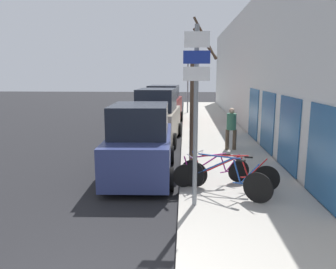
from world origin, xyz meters
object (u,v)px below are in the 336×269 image
Objects in this scene: parked_car_1 at (157,118)px; bicycle_1 at (230,174)px; bicycle_0 at (223,178)px; parked_car_2 at (164,107)px; traffic_light at (188,73)px; pedestrian_near at (231,126)px; street_tree at (194,102)px; bicycle_2 at (212,171)px; parked_car_0 at (141,144)px; signpost at (196,107)px.

bicycle_1 is at bearing -66.41° from parked_car_1.
bicycle_0 is 12.23m from parked_car_2.
pedestrian_near is at bearing -82.47° from traffic_light.
street_tree reaches higher than parked_car_1.
bicycle_2 is at bearing -88.10° from traffic_light.
parked_car_1 reaches higher than bicycle_2.
bicycle_2 is 2.36m from parked_car_0.
parked_car_0 is at bearing -95.73° from traffic_light.
signpost is 17.47m from traffic_light.
bicycle_1 reaches higher than bicycle_2.
bicycle_0 is at bearing -40.95° from parked_car_0.
bicycle_1 is 11.91m from parked_car_2.
pedestrian_near reaches higher than bicycle_0.
traffic_light is at bearing 76.55° from parked_car_2.
parked_car_0 is 5.04m from parked_car_1.
street_tree reaches higher than traffic_light.
parked_car_0 is (-2.45, 1.45, 0.44)m from bicycle_1.
bicycle_0 is at bearing 43.64° from signpost.
bicycle_1 is (0.21, 0.36, -0.02)m from bicycle_0.
traffic_light is at bearing 90.11° from signpost.
parked_car_0 is 0.92× the size of street_tree.
parked_car_0 reaches higher than pedestrian_near.
signpost is 5.85m from pedestrian_near.
traffic_light is at bearing 99.21° from pedestrian_near.
street_tree reaches higher than pedestrian_near.
traffic_light is (-0.53, 16.07, 2.52)m from bicycle_2.
bicycle_2 is at bearing 70.17° from signpost.
signpost reaches higher than bicycle_2.
traffic_light reaches higher than pedestrian_near.
parked_car_1 is (0.08, 5.04, 0.09)m from parked_car_0.
traffic_light is (-0.74, 16.79, 2.47)m from bicycle_0.
bicycle_1 is at bearing 48.58° from signpost.
street_tree is at bearing -123.31° from pedestrian_near.
signpost is 2.04m from bicycle_0.
traffic_light is at bearing 82.38° from parked_car_0.
bicycle_1 is 0.53× the size of street_tree.
pedestrian_near is at bearing 24.41° from bicycle_0.
bicycle_0 is 16.98m from traffic_light.
parked_car_1 is 1.02× the size of parked_car_2.
signpost reaches higher than parked_car_1.
parked_car_2 is 0.96× the size of street_tree.
bicycle_2 is 2.60m from street_tree.
street_tree is at bearing -77.01° from parked_car_2.
traffic_light is at bearing -16.25° from bicycle_2.
bicycle_0 is at bearing 177.80° from bicycle_2.
signpost is 2.27m from bicycle_1.
traffic_light reaches higher than bicycle_0.
bicycle_2 is 1.28× the size of pedestrian_near.
parked_car_0 reaches higher than bicycle_0.
bicycle_2 is at bearing -30.36° from parked_car_0.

